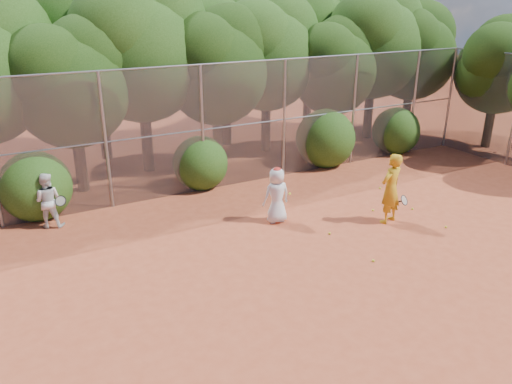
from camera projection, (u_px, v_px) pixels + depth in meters
ground at (343, 261)px, 11.88m from camera, size 80.00×80.00×0.00m
fence_back at (228, 125)px, 15.99m from camera, size 20.05×0.09×4.03m
tree_2 at (71, 79)px, 15.00m from camera, size 3.99×3.47×5.47m
tree_3 at (141, 45)px, 16.65m from camera, size 4.89×4.26×6.70m
tree_4 at (217, 62)px, 17.50m from camera, size 4.19×3.64×5.73m
tree_5 at (267, 48)px, 19.17m from camera, size 4.51×3.92×6.17m
tree_6 at (334, 63)px, 19.67m from camera, size 3.86×3.36×5.29m
tree_7 at (375, 38)px, 21.00m from camera, size 4.77×4.14×6.53m
tree_8 at (414, 48)px, 21.80m from camera, size 4.25×3.70×5.82m
tree_10 at (95, 35)px, 17.93m from camera, size 5.15×4.48×7.06m
tree_11 at (226, 43)px, 19.99m from camera, size 4.64×4.03×6.35m
tree_12 at (311, 30)px, 22.37m from camera, size 5.02×4.37×6.88m
tree_13 at (500, 62)px, 19.85m from camera, size 3.86×3.36×5.29m
bush_0 at (35, 183)px, 13.99m from camera, size 2.00×2.00×2.00m
bush_1 at (200, 161)px, 16.26m from camera, size 1.80×1.80×1.80m
bush_2 at (325, 136)px, 18.42m from camera, size 2.20×2.20×2.20m
bush_3 at (396, 129)px, 20.04m from camera, size 1.90×1.90×1.90m
player_yellow at (391, 189)px, 13.62m from camera, size 0.93×0.65×1.98m
player_teen at (277, 195)px, 13.70m from camera, size 0.79×0.54×1.59m
player_white at (47, 200)px, 13.41m from camera, size 0.93×0.86×1.54m
ball_0 at (373, 210)px, 14.65m from camera, size 0.07×0.07×0.07m
ball_1 at (412, 209)px, 14.74m from camera, size 0.07×0.07×0.07m
ball_2 at (373, 261)px, 11.82m from camera, size 0.07×0.07×0.07m
ball_3 at (446, 227)px, 13.57m from camera, size 0.07×0.07×0.07m
ball_4 at (330, 233)px, 13.20m from camera, size 0.07×0.07×0.07m
ball_5 at (380, 188)px, 16.35m from camera, size 0.07×0.07×0.07m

